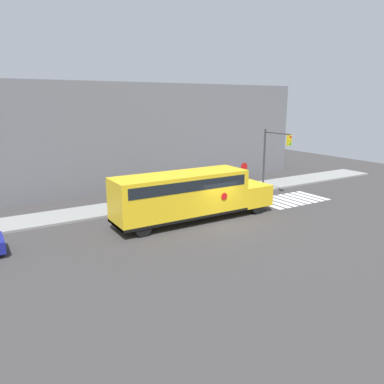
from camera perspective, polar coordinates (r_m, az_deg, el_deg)
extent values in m
plane|color=#3A3838|center=(23.26, 4.83, -4.84)|extent=(60.00, 60.00, 0.00)
cube|color=gray|center=(28.50, -2.90, -1.15)|extent=(44.00, 3.00, 0.15)
cube|color=slate|center=(33.54, -8.38, 8.52)|extent=(32.00, 4.00, 8.85)
cube|color=white|center=(28.04, 11.33, -1.81)|extent=(0.50, 3.20, 0.01)
cube|color=white|center=(28.51, 12.37, -1.61)|extent=(0.50, 3.20, 0.01)
cube|color=white|center=(28.99, 13.37, -1.41)|extent=(0.50, 3.20, 0.01)
cube|color=white|center=(29.47, 14.34, -1.22)|extent=(0.50, 3.20, 0.01)
cube|color=white|center=(29.97, 15.28, -1.03)|extent=(0.50, 3.20, 0.01)
cube|color=white|center=(30.47, 16.19, -0.85)|extent=(0.50, 3.20, 0.01)
cube|color=white|center=(30.98, 17.07, -0.68)|extent=(0.50, 3.20, 0.01)
cube|color=white|center=(31.49, 17.91, -0.51)|extent=(0.50, 3.20, 0.01)
cube|color=yellow|center=(22.98, -1.70, -0.42)|extent=(8.56, 2.50, 2.64)
cube|color=yellow|center=(26.14, 8.61, -0.23)|extent=(2.21, 2.50, 1.40)
cube|color=black|center=(23.31, -1.68, -3.38)|extent=(8.56, 2.54, 0.16)
cube|color=black|center=(22.80, -1.71, 1.46)|extent=(7.88, 2.53, 0.64)
cylinder|color=red|center=(23.21, 4.94, -0.66)|extent=(0.44, 0.02, 0.44)
cylinder|color=black|center=(27.04, 6.92, -1.13)|extent=(1.00, 0.30, 1.00)
cylinder|color=black|center=(25.45, 9.92, -2.18)|extent=(1.00, 0.30, 1.00)
cylinder|color=black|center=(22.98, -9.73, -3.91)|extent=(1.00, 0.30, 1.00)
cylinder|color=black|center=(21.09, -7.52, -5.45)|extent=(1.00, 0.30, 1.00)
cylinder|color=#38383A|center=(31.11, 7.83, 1.92)|extent=(0.07, 0.07, 2.18)
cylinder|color=red|center=(30.87, 7.95, 3.83)|extent=(0.67, 0.03, 0.67)
cylinder|color=#38383A|center=(31.87, 10.93, 4.80)|extent=(0.16, 0.16, 5.15)
cylinder|color=#38383A|center=(30.60, 12.88, 8.73)|extent=(0.10, 2.77, 0.10)
cube|color=yellow|center=(29.73, 14.57, 7.63)|extent=(0.28, 0.28, 0.80)
cylinder|color=red|center=(29.60, 14.81, 8.10)|extent=(0.18, 0.02, 0.18)
cylinder|color=#EAB214|center=(29.63, 14.78, 7.60)|extent=(0.18, 0.02, 0.18)
cylinder|color=green|center=(29.66, 14.75, 7.10)|extent=(0.18, 0.02, 0.18)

